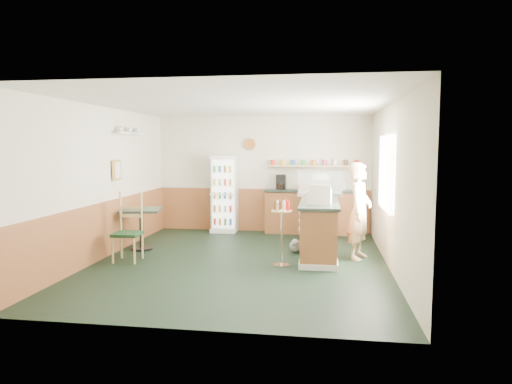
% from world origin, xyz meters
% --- Properties ---
extents(ground, '(6.00, 6.00, 0.00)m').
position_xyz_m(ground, '(0.00, 0.00, 0.00)').
color(ground, black).
rests_on(ground, ground).
extents(room_envelope, '(5.04, 6.02, 2.72)m').
position_xyz_m(room_envelope, '(-0.23, 0.73, 1.52)').
color(room_envelope, beige).
rests_on(room_envelope, ground).
extents(service_counter, '(0.68, 3.01, 1.01)m').
position_xyz_m(service_counter, '(1.35, 1.07, 0.46)').
color(service_counter, brown).
rests_on(service_counter, ground).
extents(back_counter, '(2.24, 0.42, 1.69)m').
position_xyz_m(back_counter, '(1.19, 2.80, 0.55)').
color(back_counter, brown).
rests_on(back_counter, ground).
extents(drinks_fridge, '(0.59, 0.52, 1.79)m').
position_xyz_m(drinks_fridge, '(-0.87, 2.74, 0.89)').
color(drinks_fridge, white).
rests_on(drinks_fridge, ground).
extents(display_case, '(0.88, 0.46, 0.50)m').
position_xyz_m(display_case, '(1.35, 1.58, 1.26)').
color(display_case, silver).
rests_on(display_case, service_counter).
extents(cash_register, '(0.43, 0.45, 0.23)m').
position_xyz_m(cash_register, '(1.35, 0.21, 1.13)').
color(cash_register, beige).
rests_on(cash_register, service_counter).
extents(shopkeeper, '(0.58, 0.67, 1.71)m').
position_xyz_m(shopkeeper, '(2.05, 0.51, 0.85)').
color(shopkeeper, tan).
rests_on(shopkeeper, ground).
extents(condiment_stand, '(0.35, 0.35, 1.09)m').
position_xyz_m(condiment_stand, '(0.74, -0.16, 0.70)').
color(condiment_stand, silver).
rests_on(condiment_stand, ground).
extents(newspaper_rack, '(0.09, 0.41, 0.49)m').
position_xyz_m(newspaper_rack, '(0.99, 1.37, 0.48)').
color(newspaper_rack, black).
rests_on(newspaper_rack, ground).
extents(cafe_table, '(0.86, 0.86, 0.80)m').
position_xyz_m(cafe_table, '(-2.05, 0.65, 0.56)').
color(cafe_table, black).
rests_on(cafe_table, ground).
extents(cafe_chair, '(0.47, 0.47, 1.20)m').
position_xyz_m(cafe_chair, '(-1.94, -0.15, 0.63)').
color(cafe_chair, black).
rests_on(cafe_chair, ground).
extents(dog_doorstop, '(0.23, 0.30, 0.27)m').
position_xyz_m(dog_doorstop, '(0.91, 0.85, 0.13)').
color(dog_doorstop, gray).
rests_on(dog_doorstop, ground).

